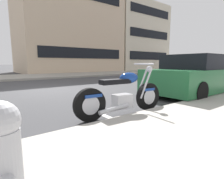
# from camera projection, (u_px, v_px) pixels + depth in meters

# --- Properties ---
(ground_plane) EXTENTS (260.00, 260.00, 0.00)m
(ground_plane) POSITION_uv_depth(u_px,v_px,m) (44.00, 90.00, 7.34)
(ground_plane) COLOR #3D3D3F
(sidewalk_far_curb) EXTENTS (120.00, 5.00, 0.14)m
(sidewalk_far_curb) POSITION_uv_depth(u_px,v_px,m) (131.00, 72.00, 20.35)
(sidewalk_far_curb) COLOR gray
(sidewalk_far_curb) RESTS_ON ground
(parking_stall_stripe) EXTENTS (0.12, 2.20, 0.01)m
(parking_stall_stripe) POSITION_uv_depth(u_px,v_px,m) (101.00, 114.00, 3.91)
(parking_stall_stripe) COLOR silver
(parking_stall_stripe) RESTS_ON ground
(parked_motorcycle) EXTENTS (2.22, 0.62, 1.13)m
(parked_motorcycle) POSITION_uv_depth(u_px,v_px,m) (123.00, 95.00, 3.79)
(parked_motorcycle) COLOR black
(parked_motorcycle) RESTS_ON ground
(parked_car_at_intersection) EXTENTS (4.33, 1.92, 1.42)m
(parked_car_at_intersection) POSITION_uv_depth(u_px,v_px,m) (197.00, 76.00, 6.43)
(parked_car_at_intersection) COLOR #236638
(parked_car_at_intersection) RESTS_ON ground
(car_opposite_curb) EXTENTS (4.54, 2.12, 1.48)m
(car_opposite_curb) POSITION_uv_depth(u_px,v_px,m) (188.00, 67.00, 21.70)
(car_opposite_curb) COLOR navy
(car_opposite_curb) RESTS_ON ground
(fire_hydrant) EXTENTS (0.24, 0.36, 0.78)m
(fire_hydrant) POSITION_uv_depth(u_px,v_px,m) (2.00, 160.00, 1.05)
(fire_hydrant) COLOR #B7B7BC
(fire_hydrant) RESTS_ON sidewalk_near_curb
(townhouse_corner_block) EXTENTS (11.53, 8.49, 9.96)m
(townhouse_corner_block) POSITION_uv_depth(u_px,v_px,m) (68.00, 32.00, 21.88)
(townhouse_corner_block) COLOR beige
(townhouse_corner_block) RESTS_ON ground
(townhouse_mid_block) EXTENTS (9.26, 10.28, 9.83)m
(townhouse_mid_block) POSITION_uv_depth(u_px,v_px,m) (126.00, 40.00, 28.92)
(townhouse_mid_block) COLOR beige
(townhouse_mid_block) RESTS_ON ground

